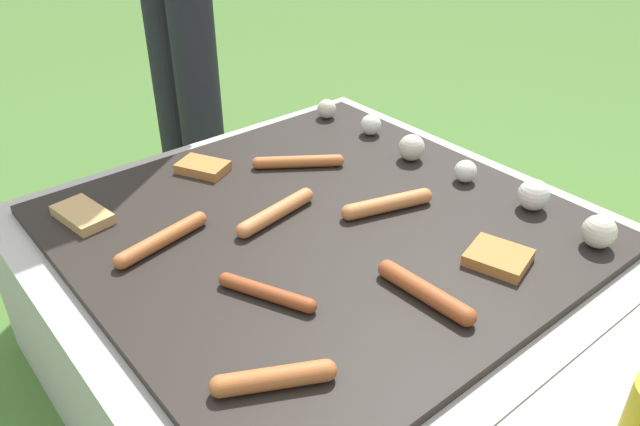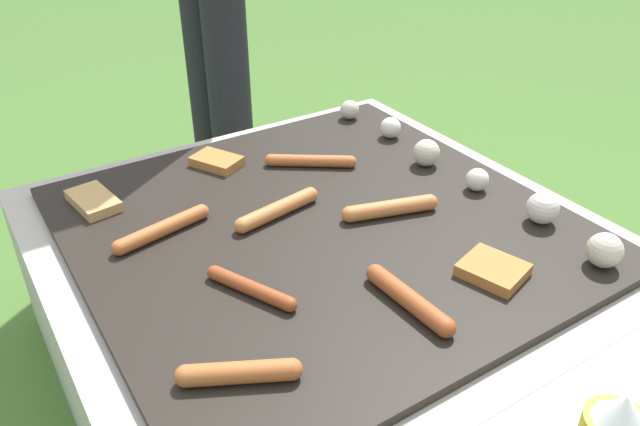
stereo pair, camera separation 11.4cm
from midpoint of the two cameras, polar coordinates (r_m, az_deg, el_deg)
The scene contains 13 objects.
ground_plane at distance 1.39m, azimuth -2.43°, elevation -13.91°, with size 14.00×14.00×0.00m, color #47702D.
grill at distance 1.26m, azimuth -2.61°, elevation -8.09°, with size 0.97×0.97×0.37m.
sausage_back_center at distance 1.34m, azimuth -4.45°, elevation 4.64°, with size 0.13×0.17×0.03m.
sausage_front_left at distance 1.18m, azimuth 3.44°, elevation 0.75°, with size 0.08×0.18×0.03m.
sausage_front_right at distance 0.97m, azimuth 6.24°, elevation -7.28°, with size 0.19×0.04×0.03m.
sausage_back_left at distance 0.98m, azimuth -8.30°, elevation -7.32°, with size 0.16×0.09×0.02m.
sausage_front_center at distance 1.13m, azimuth -17.07°, elevation -2.39°, with size 0.06×0.19×0.03m.
sausage_mid_right at distance 1.16m, azimuth -6.84°, elevation -0.00°, with size 0.06×0.19×0.03m.
sausage_back_right at distance 0.84m, azimuth -8.26°, elevation -14.89°, with size 0.09×0.15×0.03m.
bread_slice_right at distance 1.36m, azimuth -13.05°, elevation 4.04°, with size 0.12×0.11×0.02m.
bread_slice_left at distance 1.26m, azimuth -23.36°, elevation -0.23°, with size 0.13×0.08×0.02m.
bread_slice_center at distance 1.07m, azimuth 13.08°, elevation -4.09°, with size 0.12×0.11×0.02m.
mushroom_row at distance 1.31m, azimuth 10.23°, elevation 4.12°, with size 0.79×0.09×0.06m.
Camera 1 is at (0.75, -0.62, 0.99)m, focal length 35.00 mm.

